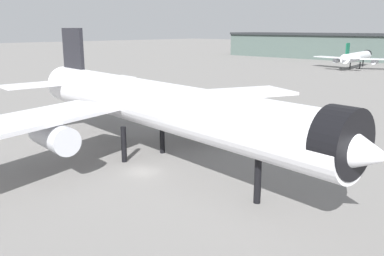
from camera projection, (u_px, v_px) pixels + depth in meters
ground at (143, 171)px, 48.93m from camera, size 900.00×900.00×0.00m
airliner_near_gate at (153, 105)px, 51.03m from camera, size 58.71×53.49×16.28m
airliner_far_taxiway at (357, 57)px, 172.51m from camera, size 33.99×37.71×10.67m
service_truck_front at (171, 101)px, 86.57m from camera, size 2.75×5.58×3.00m
baggage_cart_trailing at (22, 118)px, 73.57m from camera, size 2.42×1.96×1.82m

